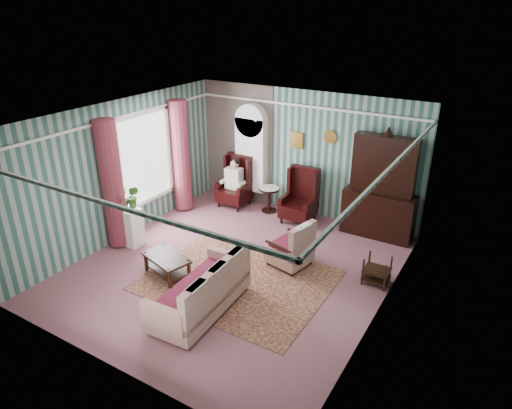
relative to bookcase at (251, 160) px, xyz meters
The scene contains 17 objects.
floor 3.34m from the bookcase, 64.58° to the right, with size 6.00×6.00×0.00m, color #884F5B.
room_shell 2.90m from the bookcase, 74.62° to the right, with size 5.53×6.02×2.91m.
bookcase is the anchor object (origin of this frame).
dresser_hutch 3.25m from the bookcase, ahead, with size 1.50×0.56×2.36m, color black.
wingback_left 0.68m from the bookcase, 122.66° to the right, with size 0.76×0.80×1.25m, color black.
wingback_right 1.63m from the bookcase, 14.57° to the right, with size 0.76×0.80×1.25m, color black.
seated_woman 0.70m from the bookcase, 122.66° to the right, with size 0.44×0.40×1.18m, color silver, non-canonical shape.
round_side_table 1.07m from the bookcase, 20.27° to the right, with size 0.50×0.50×0.60m, color black.
nest_table 4.37m from the bookcase, 26.92° to the right, with size 0.45×0.38×0.54m, color black.
plant_stand 3.39m from the bookcase, 108.49° to the right, with size 0.55×0.35×0.80m, color silver.
rug 3.72m from the bookcase, 62.28° to the right, with size 3.20×2.60×0.01m, color #4E1B1A.
sofa 4.55m from the bookcase, 69.16° to the right, with size 1.92×1.11×0.91m, color beige.
floral_armchair 3.15m from the bookcase, 44.77° to the right, with size 0.77×0.76×1.04m, color #C2BD96.
coffee_table 3.80m from the bookcase, 83.38° to the right, with size 0.91×0.52×0.39m, color black.
potted_plant_a 3.45m from the bookcase, 108.34° to the right, with size 0.34×0.29×0.38m, color #1C5119.
potted_plant_b 3.15m from the bookcase, 108.08° to the right, with size 0.26×0.21×0.47m, color #1C591F.
potted_plant_c 3.33m from the bookcase, 110.01° to the right, with size 0.23×0.23×0.41m, color #244B17.
Camera 1 is at (4.19, -6.16, 4.66)m, focal length 32.00 mm.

